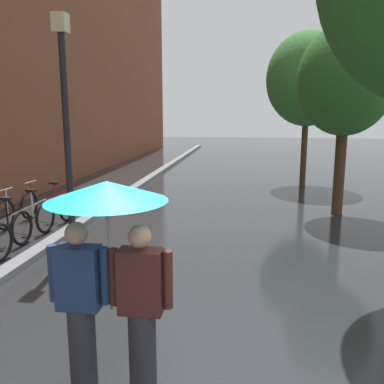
# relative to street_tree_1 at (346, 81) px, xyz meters

# --- Properties ---
(ground_plane) EXTENTS (80.00, 80.00, 0.00)m
(ground_plane) POSITION_rel_street_tree_1_xyz_m (-2.95, -7.26, -3.36)
(ground_plane) COLOR #26282B
(kerb_strip) EXTENTS (0.30, 36.00, 0.12)m
(kerb_strip) POSITION_rel_street_tree_1_xyz_m (-6.15, 2.74, -3.30)
(kerb_strip) COLOR slate
(kerb_strip) RESTS_ON ground
(street_tree_1) EXTENTS (2.34, 2.34, 4.75)m
(street_tree_1) POSITION_rel_street_tree_1_xyz_m (0.00, 0.00, 0.00)
(street_tree_1) COLOR #473323
(street_tree_1) RESTS_ON ground
(street_tree_2) EXTENTS (2.85, 2.85, 5.36)m
(street_tree_2) POSITION_rel_street_tree_1_xyz_m (-0.35, 4.34, 0.37)
(street_tree_2) COLOR #473323
(street_tree_2) RESTS_ON ground
(parked_bicycle_2) EXTENTS (1.14, 0.79, 0.96)m
(parked_bicycle_2) POSITION_rel_street_tree_1_xyz_m (-7.18, -2.57, -2.98)
(parked_bicycle_2) COLOR black
(parked_bicycle_2) RESTS_ON ground
(parked_bicycle_3) EXTENTS (1.13, 0.78, 0.96)m
(parked_bicycle_3) POSITION_rel_street_tree_1_xyz_m (-7.14, -1.58, -2.98)
(parked_bicycle_3) COLOR black
(parked_bicycle_3) RESTS_ON ground
(couple_under_umbrella) EXTENTS (1.18, 1.09, 2.01)m
(couple_under_umbrella) POSITION_rel_street_tree_1_xyz_m (-3.53, -7.38, -2.02)
(couple_under_umbrella) COLOR #2D2D33
(couple_under_umbrella) RESTS_ON ground
(street_lamp_post) EXTENTS (0.24, 0.24, 4.27)m
(street_lamp_post) POSITION_rel_street_tree_1_xyz_m (-5.55, -3.72, -0.86)
(street_lamp_post) COLOR black
(street_lamp_post) RESTS_ON ground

